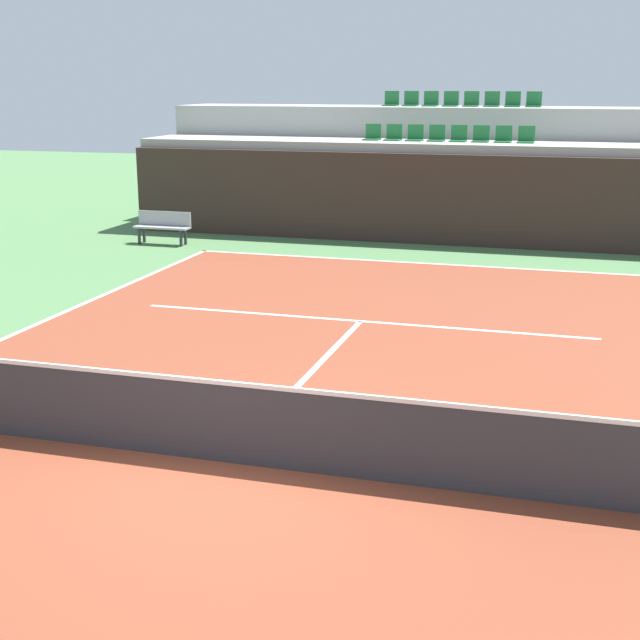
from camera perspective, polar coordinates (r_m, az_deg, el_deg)
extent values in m
plane|color=#477042|center=(10.36, -6.07, -8.97)|extent=(80.00, 80.00, 0.00)
cube|color=brown|center=(10.35, -6.07, -8.94)|extent=(11.00, 24.00, 0.01)
cube|color=white|center=(21.41, 6.15, 3.61)|extent=(11.00, 0.10, 0.00)
cube|color=white|center=(16.12, 2.58, -0.08)|extent=(8.26, 0.10, 0.00)
cube|color=white|center=(13.16, -0.78, -3.54)|extent=(0.10, 6.40, 0.00)
cube|color=#33231E|center=(23.88, 7.42, 7.57)|extent=(17.14, 0.30, 2.35)
cube|color=#9E9E99|center=(25.19, 7.93, 8.20)|extent=(17.14, 2.40, 2.58)
cube|color=#9E9E99|center=(27.51, 8.73, 9.63)|extent=(17.14, 2.40, 3.44)
cube|color=#1E6633|center=(25.46, 3.29, 11.35)|extent=(0.44, 0.44, 0.04)
cube|color=#1E6633|center=(25.65, 3.40, 11.86)|extent=(0.44, 0.04, 0.40)
cube|color=#1E6633|center=(25.33, 4.63, 11.30)|extent=(0.44, 0.44, 0.04)
cube|color=#1E6633|center=(25.52, 4.74, 11.82)|extent=(0.44, 0.04, 0.40)
cube|color=#1E6633|center=(25.22, 5.99, 11.26)|extent=(0.44, 0.44, 0.04)
cube|color=#1E6633|center=(25.40, 6.09, 11.78)|extent=(0.44, 0.04, 0.40)
cube|color=#1E6633|center=(25.12, 7.35, 11.20)|extent=(0.44, 0.44, 0.04)
cube|color=#1E6633|center=(25.30, 7.44, 11.72)|extent=(0.44, 0.04, 0.40)
cube|color=#1E6633|center=(25.03, 8.73, 11.14)|extent=(0.44, 0.44, 0.04)
cube|color=#1E6633|center=(25.21, 8.81, 11.66)|extent=(0.44, 0.04, 0.40)
cube|color=#1E6633|center=(24.96, 10.11, 11.07)|extent=(0.44, 0.44, 0.04)
cube|color=#1E6633|center=(25.14, 10.19, 11.60)|extent=(0.44, 0.04, 0.40)
cube|color=#1E6633|center=(24.90, 11.50, 11.00)|extent=(0.44, 0.44, 0.04)
cube|color=#1E6633|center=(25.08, 11.57, 11.52)|extent=(0.44, 0.04, 0.40)
cube|color=#1E6633|center=(24.85, 12.89, 10.91)|extent=(0.44, 0.44, 0.04)
cube|color=#1E6633|center=(25.04, 12.96, 11.44)|extent=(0.44, 0.04, 0.40)
cube|color=#1E6633|center=(27.77, 4.48, 13.40)|extent=(0.44, 0.44, 0.04)
cube|color=#1E6633|center=(27.96, 4.58, 13.86)|extent=(0.44, 0.04, 0.40)
cube|color=#1E6633|center=(27.65, 5.73, 13.36)|extent=(0.44, 0.44, 0.04)
cube|color=#1E6633|center=(27.84, 5.82, 13.83)|extent=(0.44, 0.04, 0.40)
cube|color=#1E6633|center=(27.54, 6.98, 13.32)|extent=(0.44, 0.44, 0.04)
cube|color=#1E6633|center=(27.73, 7.07, 13.79)|extent=(0.44, 0.04, 0.40)
cube|color=#1E6633|center=(27.45, 8.24, 13.28)|extent=(0.44, 0.44, 0.04)
cube|color=#1E6633|center=(27.64, 8.32, 13.74)|extent=(0.44, 0.04, 0.40)
cube|color=#1E6633|center=(27.37, 9.51, 13.22)|extent=(0.44, 0.44, 0.04)
cube|color=#1E6633|center=(27.56, 9.59, 13.69)|extent=(0.44, 0.04, 0.40)
cube|color=#1E6633|center=(27.30, 10.79, 13.16)|extent=(0.44, 0.44, 0.04)
cube|color=#1E6633|center=(27.49, 10.86, 13.63)|extent=(0.44, 0.04, 0.40)
cube|color=#1E6633|center=(27.25, 12.07, 13.10)|extent=(0.44, 0.44, 0.04)
cube|color=#1E6633|center=(27.44, 12.13, 13.56)|extent=(0.44, 0.04, 0.40)
cube|color=#1E6633|center=(27.20, 13.36, 13.02)|extent=(0.44, 0.44, 0.04)
cube|color=#1E6633|center=(27.40, 13.41, 13.49)|extent=(0.44, 0.04, 0.40)
cube|color=#333338|center=(10.18, -6.14, -6.55)|extent=(10.90, 0.02, 0.92)
cube|color=white|center=(10.01, -6.22, -3.96)|extent=(10.90, 0.04, 0.05)
cube|color=#99999E|center=(24.10, -9.98, 5.80)|extent=(1.50, 0.40, 0.05)
cube|color=#99999E|center=(24.23, -9.82, 6.38)|extent=(1.50, 0.04, 0.36)
cube|color=#2D2D33|center=(24.28, -11.38, 5.23)|extent=(0.06, 0.06, 0.42)
cube|color=#2D2D33|center=(23.76, -8.80, 5.14)|extent=(0.06, 0.06, 0.42)
cube|color=#2D2D33|center=(24.53, -11.08, 5.34)|extent=(0.06, 0.06, 0.42)
cube|color=#2D2D33|center=(24.01, -8.52, 5.25)|extent=(0.06, 0.06, 0.42)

